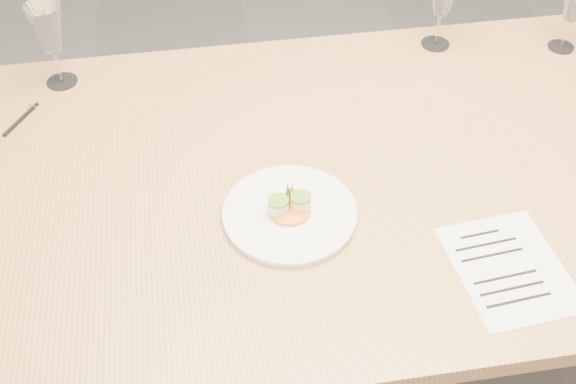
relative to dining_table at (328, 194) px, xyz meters
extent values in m
plane|color=slate|center=(0.00, 0.00, -0.68)|extent=(7.00, 7.00, 0.00)
cube|color=tan|center=(0.00, 0.00, 0.05)|extent=(2.40, 1.00, 0.04)
cylinder|color=white|center=(-0.10, -0.12, 0.07)|extent=(0.26, 0.26, 0.01)
cylinder|color=white|center=(-0.10, -0.12, 0.08)|extent=(0.27, 0.27, 0.01)
cylinder|color=orange|center=(-0.10, -0.12, 0.09)|extent=(0.08, 0.08, 0.01)
cylinder|color=#F1E4C5|center=(-0.13, -0.12, 0.10)|extent=(0.04, 0.04, 0.02)
cylinder|color=#F1E4C5|center=(-0.08, -0.11, 0.10)|extent=(0.04, 0.04, 0.02)
cylinder|color=#73A42D|center=(-0.13, -0.12, 0.12)|extent=(0.04, 0.04, 0.01)
cylinder|color=#73A42D|center=(-0.08, -0.11, 0.12)|extent=(0.04, 0.04, 0.01)
cylinder|color=#D0C66F|center=(-0.05, -0.16, 0.08)|extent=(0.04, 0.04, 0.00)
cube|color=white|center=(0.28, -0.31, 0.07)|extent=(0.22, 0.27, 0.00)
cube|color=black|center=(0.25, -0.22, 0.07)|extent=(0.08, 0.01, 0.00)
cube|color=black|center=(0.26, -0.25, 0.07)|extent=(0.13, 0.02, 0.00)
cube|color=black|center=(0.26, -0.27, 0.07)|extent=(0.13, 0.02, 0.00)
cube|color=black|center=(0.26, -0.33, 0.07)|extent=(0.13, 0.02, 0.00)
cube|color=black|center=(0.27, -0.35, 0.07)|extent=(0.13, 0.02, 0.00)
cube|color=black|center=(0.27, -0.38, 0.07)|extent=(0.13, 0.02, 0.00)
cylinder|color=black|center=(-0.66, 0.27, 0.07)|extent=(0.07, 0.11, 0.01)
cube|color=silver|center=(-0.63, 0.31, 0.08)|extent=(0.02, 0.01, 0.00)
cylinder|color=white|center=(-0.57, 0.41, 0.07)|extent=(0.07, 0.07, 0.00)
cylinder|color=white|center=(-0.57, 0.41, 0.12)|extent=(0.01, 0.01, 0.09)
cone|color=white|center=(-0.57, 0.41, 0.22)|extent=(0.08, 0.08, 0.11)
cylinder|color=white|center=(0.36, 0.42, 0.07)|extent=(0.07, 0.07, 0.00)
cylinder|color=white|center=(0.36, 0.42, 0.12)|extent=(0.01, 0.01, 0.09)
cylinder|color=white|center=(0.67, 0.35, 0.07)|extent=(0.07, 0.07, 0.00)
cylinder|color=white|center=(0.67, 0.35, 0.11)|extent=(0.01, 0.01, 0.08)
cone|color=white|center=(0.67, 0.35, 0.20)|extent=(0.08, 0.08, 0.10)
camera|label=1|loc=(-0.26, -1.07, 1.12)|focal=45.00mm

